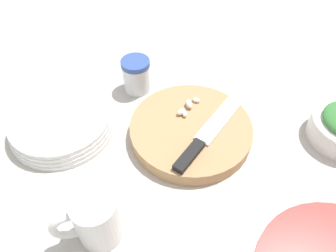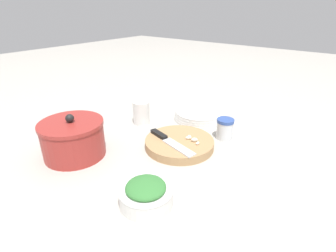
# 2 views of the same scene
# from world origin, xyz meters

# --- Properties ---
(ground_plane) EXTENTS (5.00, 5.00, 0.00)m
(ground_plane) POSITION_xyz_m (0.00, 0.00, 0.00)
(ground_plane) COLOR #B2ADA3
(cutting_board) EXTENTS (0.25, 0.25, 0.03)m
(cutting_board) POSITION_xyz_m (-0.04, -0.08, 0.02)
(cutting_board) COLOR tan
(cutting_board) RESTS_ON ground_plane
(chef_knife) EXTENTS (0.08, 0.22, 0.01)m
(chef_knife) POSITION_xyz_m (-0.08, -0.06, 0.04)
(chef_knife) COLOR black
(chef_knife) RESTS_ON cutting_board
(garlic_cloves) EXTENTS (0.04, 0.06, 0.02)m
(garlic_cloves) POSITION_xyz_m (-0.02, -0.12, 0.04)
(garlic_cloves) COLOR silver
(garlic_cloves) RESTS_ON cutting_board
(herb_bowl) EXTENTS (0.14, 0.14, 0.07)m
(herb_bowl) POSITION_xyz_m (-0.34, -0.18, 0.03)
(herb_bowl) COLOR silver
(herb_bowl) RESTS_ON ground_plane
(spice_jar) EXTENTS (0.07, 0.07, 0.08)m
(spice_jar) POSITION_xyz_m (0.13, -0.18, 0.04)
(spice_jar) COLOR silver
(spice_jar) RESTS_ON ground_plane
(coffee_mug) EXTENTS (0.10, 0.08, 0.10)m
(coffee_mug) POSITION_xyz_m (0.03, 0.18, 0.05)
(coffee_mug) COLOR silver
(coffee_mug) RESTS_ON ground_plane
(plate_stack) EXTENTS (0.22, 0.22, 0.04)m
(plate_stack) POSITION_xyz_m (0.22, 0.00, 0.02)
(plate_stack) COLOR silver
(plate_stack) RESTS_ON ground_plane
(stock_pot) EXTENTS (0.21, 0.21, 0.15)m
(stock_pot) POSITION_xyz_m (-0.30, 0.18, 0.06)
(stock_pot) COLOR #9E2D28
(stock_pot) RESTS_ON ground_plane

